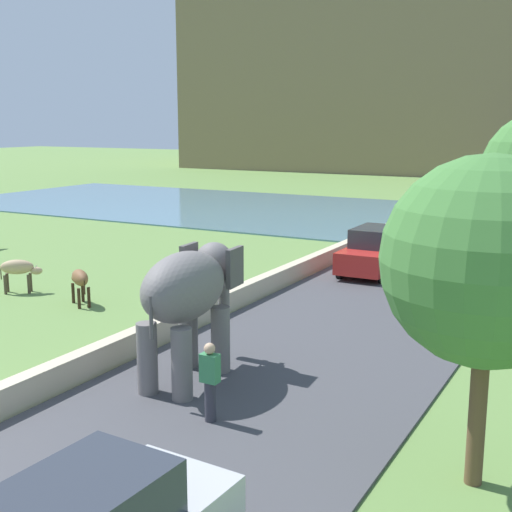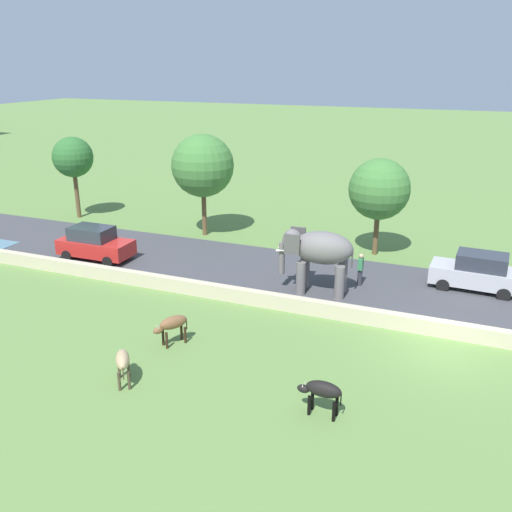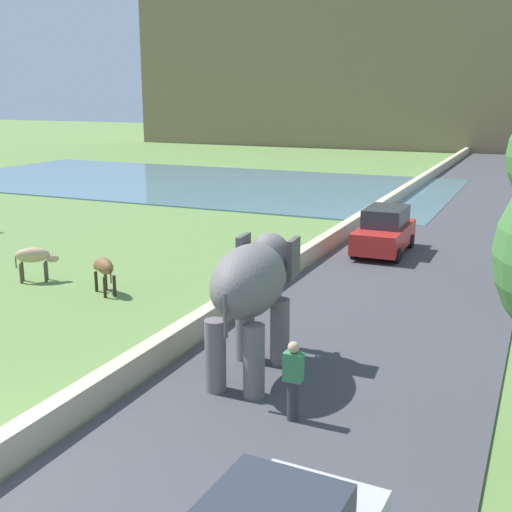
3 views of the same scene
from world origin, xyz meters
name	(u,v)px [view 1 (image 1 of 3)]	position (x,y,z in m)	size (l,w,h in m)	color
road_surface	(427,269)	(5.00, 20.00, 0.03)	(7.00, 120.00, 0.06)	#424247
barrier_wall	(318,261)	(1.20, 18.00, 0.33)	(0.40, 110.00, 0.65)	beige
lake	(203,205)	(-14.00, 32.97, 0.04)	(36.00, 18.00, 0.08)	slate
hill_distant	(470,58)	(-6.00, 78.18, 13.06)	(64.00, 28.00, 26.11)	#7F6B4C
elephant	(189,293)	(3.41, 5.84, 2.04)	(1.62, 3.52, 2.99)	slate
person_beside_elephant	(210,381)	(4.99, 4.18, 0.87)	(0.36, 0.22, 1.63)	#33333D
car_red	(374,251)	(3.42, 18.14, 0.90)	(1.83, 4.02, 1.80)	red
cow_tan	(19,269)	(-6.20, 9.67, 0.84)	(1.32, 1.08, 1.15)	tan
cow_brown	(80,279)	(-3.29, 9.49, 0.84)	(1.34, 1.04, 1.15)	brown
tree_mid	(488,262)	(9.89, 4.37, 3.65)	(3.27, 3.27, 5.29)	brown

